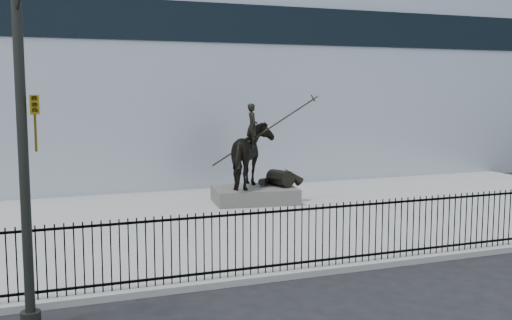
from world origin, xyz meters
name	(u,v)px	position (x,y,z in m)	size (l,w,h in m)	color
ground	(371,286)	(0.00, 0.00, 0.00)	(120.00, 120.00, 0.00)	black
plaza	(257,219)	(0.00, 7.00, 0.07)	(30.00, 12.00, 0.15)	gray
building	(168,85)	(0.00, 20.00, 4.50)	(44.00, 14.00, 9.00)	#B1B6C1
picket_fence	(344,233)	(0.00, 1.25, 0.90)	(22.10, 0.10, 1.50)	black
statue_plinth	(255,195)	(0.79, 9.33, 0.43)	(2.98, 2.05, 0.56)	#585651
equestrian_statue	(256,156)	(0.85, 9.32, 1.88)	(3.79, 2.60, 3.23)	black
traffic_signal_left	(37,106)	(-6.75, -0.62, 4.03)	(1.52, 4.84, 7.00)	black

